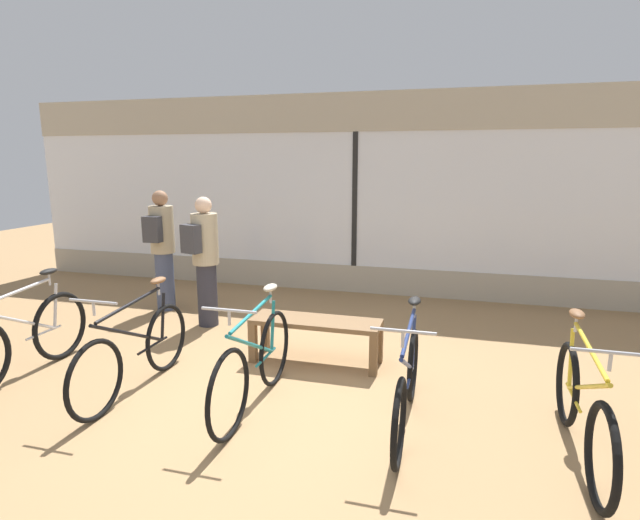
% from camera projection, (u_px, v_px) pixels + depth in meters
% --- Properties ---
extents(ground_plane, '(24.00, 24.00, 0.00)m').
position_uv_depth(ground_plane, '(267.00, 398.00, 4.63)').
color(ground_plane, '#99754C').
extents(shop_back_wall, '(12.00, 0.08, 3.20)m').
position_uv_depth(shop_back_wall, '(355.00, 193.00, 8.02)').
color(shop_back_wall, '#B2A893').
rests_on(shop_back_wall, ground_plane).
extents(bicycle_far_left, '(0.46, 1.77, 1.06)m').
position_uv_depth(bicycle_far_left, '(23.00, 338.00, 5.01)').
color(bicycle_far_left, black).
rests_on(bicycle_far_left, ground_plane).
extents(bicycle_left, '(0.46, 1.77, 1.03)m').
position_uv_depth(bicycle_left, '(135.00, 352.00, 4.71)').
color(bicycle_left, black).
rests_on(bicycle_left, ground_plane).
extents(bicycle_center, '(0.46, 1.75, 1.05)m').
position_uv_depth(bicycle_center, '(255.00, 364.00, 4.39)').
color(bicycle_center, black).
rests_on(bicycle_center, ground_plane).
extents(bicycle_right, '(0.46, 1.72, 1.01)m').
position_uv_depth(bicycle_right, '(407.00, 384.00, 4.06)').
color(bicycle_right, black).
rests_on(bicycle_right, ground_plane).
extents(bicycle_far_right, '(0.46, 1.77, 1.03)m').
position_uv_depth(bicycle_far_right, '(582.00, 409.00, 3.63)').
color(bicycle_far_right, black).
rests_on(bicycle_far_right, ground_plane).
extents(display_bench, '(1.40, 0.44, 0.49)m').
position_uv_depth(display_bench, '(316.00, 327.00, 5.37)').
color(display_bench, brown).
rests_on(display_bench, ground_plane).
extents(customer_near_rack, '(0.35, 0.49, 1.74)m').
position_uv_depth(customer_near_rack, '(162.00, 246.00, 7.17)').
color(customer_near_rack, '#424C6B').
rests_on(customer_near_rack, ground_plane).
extents(customer_by_window, '(0.42, 0.54, 1.71)m').
position_uv_depth(customer_by_window, '(205.00, 257.00, 6.48)').
color(customer_by_window, '#2D2D38').
rests_on(customer_by_window, ground_plane).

